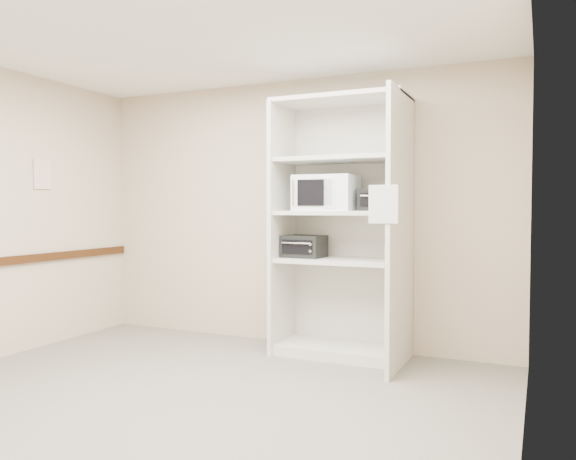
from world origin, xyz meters
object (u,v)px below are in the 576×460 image
at_px(shelving_unit, 346,236).
at_px(toaster_oven_upper, 378,200).
at_px(microwave, 326,193).
at_px(toaster_oven_lower, 304,246).

distance_m(shelving_unit, toaster_oven_upper, 0.45).
bearing_deg(shelving_unit, toaster_oven_upper, 3.74).
relative_size(shelving_unit, toaster_oven_upper, 7.08).
height_order(shelving_unit, microwave, shelving_unit).
distance_m(microwave, toaster_oven_upper, 0.49).
xyz_separation_m(shelving_unit, toaster_oven_lower, (-0.41, -0.02, -0.10)).
bearing_deg(toaster_oven_lower, toaster_oven_upper, 7.08).
relative_size(shelving_unit, microwave, 4.38).
distance_m(microwave, toaster_oven_lower, 0.56).
bearing_deg(toaster_oven_upper, shelving_unit, 178.08).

